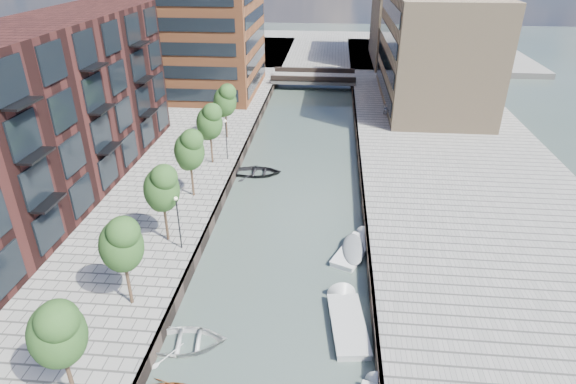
# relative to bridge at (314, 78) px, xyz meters

# --- Properties ---
(water) EXTENTS (300.00, 300.00, 0.00)m
(water) POSITION_rel_bridge_xyz_m (0.00, -32.00, -1.39)
(water) COLOR #38473F
(water) RESTS_ON ground
(quay_right) EXTENTS (20.00, 140.00, 1.00)m
(quay_right) POSITION_rel_bridge_xyz_m (16.00, -32.00, -0.89)
(quay_right) COLOR gray
(quay_right) RESTS_ON ground
(quay_wall_left) EXTENTS (0.25, 140.00, 1.00)m
(quay_wall_left) POSITION_rel_bridge_xyz_m (-6.10, -32.00, -0.89)
(quay_wall_left) COLOR #332823
(quay_wall_left) RESTS_ON ground
(quay_wall_right) EXTENTS (0.25, 140.00, 1.00)m
(quay_wall_right) POSITION_rel_bridge_xyz_m (6.10, -32.00, -0.89)
(quay_wall_right) COLOR #332823
(quay_wall_right) RESTS_ON ground
(far_closure) EXTENTS (80.00, 40.00, 1.00)m
(far_closure) POSITION_rel_bridge_xyz_m (0.00, 28.00, -0.89)
(far_closure) COLOR gray
(far_closure) RESTS_ON ground
(apartment_block) EXTENTS (8.00, 38.00, 14.00)m
(apartment_block) POSITION_rel_bridge_xyz_m (-20.00, -42.00, 6.61)
(apartment_block) COLOR black
(apartment_block) RESTS_ON quay_left
(tan_block_near) EXTENTS (12.00, 25.00, 14.00)m
(tan_block_near) POSITION_rel_bridge_xyz_m (16.00, -10.00, 6.61)
(tan_block_near) COLOR #9C815F
(tan_block_near) RESTS_ON quay_right
(tan_block_far) EXTENTS (12.00, 20.00, 16.00)m
(tan_block_far) POSITION_rel_bridge_xyz_m (16.00, 16.00, 7.61)
(tan_block_far) COLOR #9C815F
(tan_block_far) RESTS_ON quay_right
(bridge) EXTENTS (13.00, 6.00, 1.30)m
(bridge) POSITION_rel_bridge_xyz_m (0.00, 0.00, 0.00)
(bridge) COLOR gray
(bridge) RESTS_ON ground
(tree_1) EXTENTS (2.50, 2.50, 5.95)m
(tree_1) POSITION_rel_bridge_xyz_m (-8.50, -61.00, 3.92)
(tree_1) COLOR #382619
(tree_1) RESTS_ON quay_left
(tree_2) EXTENTS (2.50, 2.50, 5.95)m
(tree_2) POSITION_rel_bridge_xyz_m (-8.50, -54.00, 3.92)
(tree_2) COLOR #382619
(tree_2) RESTS_ON quay_left
(tree_3) EXTENTS (2.50, 2.50, 5.95)m
(tree_3) POSITION_rel_bridge_xyz_m (-8.50, -47.00, 3.92)
(tree_3) COLOR #382619
(tree_3) RESTS_ON quay_left
(tree_4) EXTENTS (2.50, 2.50, 5.95)m
(tree_4) POSITION_rel_bridge_xyz_m (-8.50, -40.00, 3.92)
(tree_4) COLOR #382619
(tree_4) RESTS_ON quay_left
(tree_5) EXTENTS (2.50, 2.50, 5.95)m
(tree_5) POSITION_rel_bridge_xyz_m (-8.50, -33.00, 3.92)
(tree_5) COLOR #382619
(tree_5) RESTS_ON quay_left
(tree_6) EXTENTS (2.50, 2.50, 5.95)m
(tree_6) POSITION_rel_bridge_xyz_m (-8.50, -26.00, 3.92)
(tree_6) COLOR #382619
(tree_6) RESTS_ON quay_left
(lamp_1) EXTENTS (0.24, 0.24, 4.12)m
(lamp_1) POSITION_rel_bridge_xyz_m (-7.20, -48.00, 2.12)
(lamp_1) COLOR black
(lamp_1) RESTS_ON quay_left
(lamp_2) EXTENTS (0.24, 0.24, 4.12)m
(lamp_2) POSITION_rel_bridge_xyz_m (-7.20, -32.00, 2.12)
(lamp_2) COLOR black
(lamp_2) RESTS_ON quay_left
(sloop_3) EXTENTS (5.38, 4.21, 1.02)m
(sloop_3) POSITION_rel_bridge_xyz_m (-4.73, -56.20, -1.39)
(sloop_3) COLOR silver
(sloop_3) RESTS_ON ground
(sloop_4) EXTENTS (5.09, 3.81, 1.00)m
(sloop_4) POSITION_rel_bridge_xyz_m (-4.04, -33.30, -1.39)
(sloop_4) COLOR black
(sloop_4) RESTS_ON ground
(motorboat_2) EXTENTS (2.61, 5.83, 1.88)m
(motorboat_2) POSITION_rel_bridge_xyz_m (4.46, -53.20, -1.28)
(motorboat_2) COLOR #B9B9B7
(motorboat_2) RESTS_ON ground
(motorboat_4) EXTENTS (3.54, 5.26, 1.66)m
(motorboat_4) POSITION_rel_bridge_xyz_m (5.23, -45.73, -1.19)
(motorboat_4) COLOR white
(motorboat_4) RESTS_ON ground
(car) EXTENTS (2.05, 4.05, 1.32)m
(car) POSITION_rel_bridge_xyz_m (10.52, -14.96, 0.27)
(car) COLOR #A2A4A6
(car) RESTS_ON quay_right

